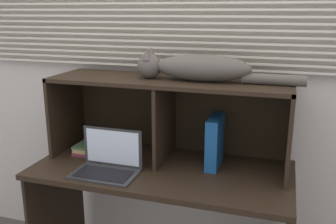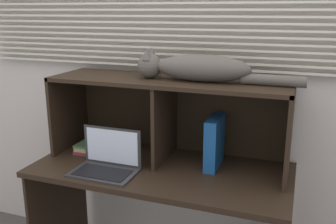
# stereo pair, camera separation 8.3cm
# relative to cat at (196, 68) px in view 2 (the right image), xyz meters

# --- Properties ---
(back_panel_with_blinds) EXTENTS (4.40, 0.08, 2.50)m
(back_panel_with_blinds) POSITION_rel_cat_xyz_m (-0.16, 0.25, -0.05)
(back_panel_with_blinds) COLOR beige
(back_panel_with_blinds) RESTS_ON ground
(desk) EXTENTS (1.41, 0.65, 0.77)m
(desk) POSITION_rel_cat_xyz_m (-0.16, -0.12, -0.70)
(desk) COLOR black
(desk) RESTS_ON ground
(hutch_shelf_unit) EXTENTS (1.33, 0.39, 0.47)m
(hutch_shelf_unit) POSITION_rel_cat_xyz_m (-0.16, 0.04, -0.21)
(hutch_shelf_unit) COLOR black
(hutch_shelf_unit) RESTS_ON desk
(cat) EXTENTS (0.89, 0.16, 0.17)m
(cat) POSITION_rel_cat_xyz_m (0.00, 0.00, 0.00)
(cat) COLOR #565047
(cat) RESTS_ON hutch_shelf_unit
(laptop) EXTENTS (0.34, 0.22, 0.22)m
(laptop) POSITION_rel_cat_xyz_m (-0.41, -0.26, -0.49)
(laptop) COLOR #2E2E2E
(laptop) RESTS_ON desk
(binder_upright) EXTENTS (0.06, 0.23, 0.28)m
(binder_upright) POSITION_rel_cat_xyz_m (0.11, 0.00, -0.40)
(binder_upright) COLOR #184D8A
(binder_upright) RESTS_ON desk
(book_stack) EXTENTS (0.20, 0.25, 0.05)m
(book_stack) POSITION_rel_cat_xyz_m (-0.62, 0.00, -0.52)
(book_stack) COLOR brown
(book_stack) RESTS_ON desk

